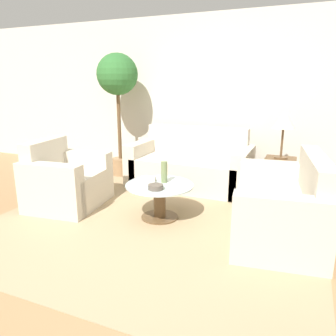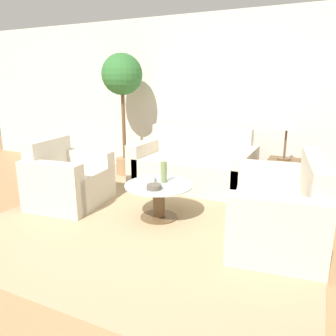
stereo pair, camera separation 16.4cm
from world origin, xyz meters
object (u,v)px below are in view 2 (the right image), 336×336
object	(u,v)px
armchair	(67,182)
bowl	(154,187)
sofa_main	(194,167)
potted_plant	(122,83)
vase	(164,172)
book_stack	(148,179)
coffee_table	(159,196)
table_lamp	(287,122)
loveseat	(284,211)

from	to	relation	value
armchair	bowl	world-z (taller)	armchair
sofa_main	potted_plant	bearing A→B (deg)	175.95
vase	bowl	distance (m)	0.29
potted_plant	book_stack	world-z (taller)	potted_plant
coffee_table	book_stack	world-z (taller)	book_stack
coffee_table	table_lamp	size ratio (longest dim) A/B	1.22
potted_plant	vase	distance (m)	2.19
sofa_main	coffee_table	size ratio (longest dim) A/B	2.30
potted_plant	vase	bearing A→B (deg)	-43.64
armchair	vase	xyz separation A→B (m)	(1.33, 0.18, 0.24)
sofa_main	armchair	size ratio (longest dim) A/B	1.75
vase	book_stack	xyz separation A→B (m)	(-0.19, -0.05, -0.10)
sofa_main	potted_plant	world-z (taller)	potted_plant
armchair	loveseat	bearing A→B (deg)	-93.15
book_stack	table_lamp	bearing A→B (deg)	25.33
sofa_main	loveseat	size ratio (longest dim) A/B	1.18
coffee_table	bowl	world-z (taller)	bowl
loveseat	vase	xyz separation A→B (m)	(-1.36, 0.02, 0.25)
sofa_main	armchair	xyz separation A→B (m)	(-1.23, -1.43, 0.00)
coffee_table	book_stack	size ratio (longest dim) A/B	3.79
bowl	armchair	bearing A→B (deg)	175.88
loveseat	armchair	bearing A→B (deg)	-94.23
armchair	table_lamp	bearing A→B (deg)	-66.88
armchair	coffee_table	xyz separation A→B (m)	(1.31, 0.08, -0.03)
potted_plant	armchair	bearing A→B (deg)	-86.93
sofa_main	coffee_table	bearing A→B (deg)	-86.49
bowl	table_lamp	bearing A→B (deg)	52.57
potted_plant	vase	size ratio (longest dim) A/B	7.95
loveseat	bowl	world-z (taller)	loveseat
table_lamp	book_stack	size ratio (longest dim) A/B	3.10
vase	book_stack	distance (m)	0.22
coffee_table	vase	world-z (taller)	vase
table_lamp	sofa_main	bearing A→B (deg)	-179.74
sofa_main	book_stack	size ratio (longest dim) A/B	8.69
armchair	potted_plant	bearing A→B (deg)	-3.50
sofa_main	vase	distance (m)	1.28
sofa_main	loveseat	bearing A→B (deg)	-41.08
loveseat	potted_plant	xyz separation A→B (m)	(-2.77, 1.37, 1.25)
potted_plant	loveseat	bearing A→B (deg)	-26.23
armchair	loveseat	xyz separation A→B (m)	(2.69, 0.16, -0.00)
coffee_table	loveseat	bearing A→B (deg)	3.16
table_lamp	armchair	bearing A→B (deg)	-150.31
table_lamp	vase	bearing A→B (deg)	-133.47
sofa_main	potted_plant	xyz separation A→B (m)	(-1.31, 0.09, 1.25)
loveseat	table_lamp	world-z (taller)	table_lamp
sofa_main	potted_plant	distance (m)	1.82
potted_plant	coffee_table	bearing A→B (deg)	-45.96
table_lamp	loveseat	bearing A→B (deg)	-82.62
loveseat	bowl	bearing A→B (deg)	-86.77
bowl	book_stack	bearing A→B (deg)	132.28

